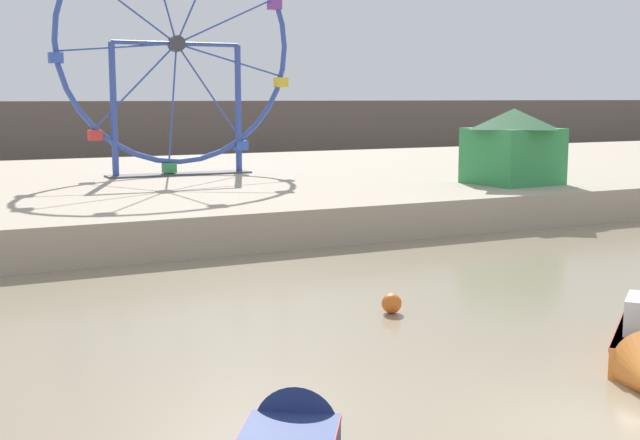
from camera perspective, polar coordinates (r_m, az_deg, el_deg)
name	(u,v)px	position (r m, az deg, el deg)	size (l,w,h in m)	color
ground_plane	(603,433)	(12.75, 18.64, -13.54)	(240.00, 240.00, 0.00)	gray
quay_promenade	(128,192)	(37.15, -12.92, 1.87)	(110.00, 25.74, 1.22)	tan
distant_town_skyline	(41,133)	(61.39, -18.43, 5.62)	(140.00, 3.00, 4.40)	#564C47
ferris_wheel_blue_frame	(177,49)	(37.95, -9.72, 11.40)	(10.69, 1.20, 11.03)	#334CA8
carnival_booth_green_kiosk	(513,145)	(34.49, 12.98, 5.01)	(3.67, 3.55, 3.00)	#33934C
mooring_buoy_orange	(392,303)	(18.39, 4.89, -5.66)	(0.44, 0.44, 0.44)	orange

